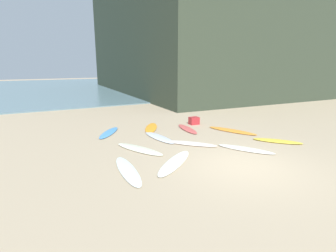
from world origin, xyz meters
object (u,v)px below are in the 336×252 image
Objects in this scene: surfboard_5 at (139,149)px; surfboard_7 at (277,141)px; surfboard_10 at (128,170)px; surfboard_4 at (109,133)px; surfboard_1 at (232,131)px; surfboard_3 at (191,143)px; surfboard_2 at (159,137)px; beach_cooler at (194,121)px; surfboard_6 at (187,129)px; surfboard_8 at (175,162)px; surfboard_9 at (151,128)px; beachgoer_near at (205,91)px; surfboard_0 at (246,149)px.

surfboard_5 is 1.21× the size of surfboard_7.
surfboard_7 is at bearing 6.01° from surfboard_10.
surfboard_5 is at bearing -48.75° from surfboard_4.
surfboard_1 is 1.18× the size of surfboard_3.
beach_cooler is at bearing -155.82° from surfboard_2.
surfboard_2 is 2.58m from surfboard_4.
surfboard_6 is 4.72m from surfboard_8.
beachgoer_near reaches higher than surfboard_9.
surfboard_9 reaches higher than surfboard_2.
surfboard_4 reaches higher than surfboard_5.
surfboard_10 is at bearing -131.40° from surfboard_6.
surfboard_1 is at bearing 171.14° from beachgoer_near.
surfboard_3 is (-1.48, 1.59, 0.01)m from surfboard_0.
surfboard_4 is 2.19m from surfboard_9.
beach_cooler is (0.70, 4.69, 0.17)m from surfboard_0.
surfboard_4 is (-4.00, 4.96, 0.00)m from surfboard_0.
surfboard_9 is at bearing -57.21° from surfboard_1.
beach_cooler is (-1.27, 4.52, 0.16)m from surfboard_7.
beach_cooler is (0.98, 0.88, 0.16)m from surfboard_6.
surfboard_3 is 3.57m from surfboard_10.
beach_cooler is at bearing 31.32° from surfboard_4.
surfboard_4 is 4.99m from surfboard_8.
surfboard_5 is 2.11m from surfboard_10.
surfboard_2 is at bearing 152.83° from beachgoer_near.
surfboard_7 is at bearing -4.19° from surfboard_4.
surfboard_7 is 0.88× the size of surfboard_9.
surfboard_3 is 0.85× the size of surfboard_10.
surfboard_2 is at bearing 74.30° from surfboard_3.
surfboard_6 is (3.36, 1.87, 0.01)m from surfboard_5.
surfboard_3 reaches higher than surfboard_1.
surfboard_3 is 0.97× the size of surfboard_4.
beachgoer_near is at bearing -138.80° from surfboard_1.
surfboard_3 is at bearing -32.37° from surfboard_5.
surfboard_3 is 1.09× the size of surfboard_7.
surfboard_3 is 0.96× the size of surfboard_9.
surfboard_10 is (-4.75, 0.14, -0.00)m from surfboard_0.
surfboard_0 is 3.13m from surfboard_8.
surfboard_8 is 1.62m from surfboard_10.
surfboard_8 is at bearing -179.42° from surfboard_3.
surfboard_2 is 1.03× the size of surfboard_9.
surfboard_2 is at bearing 15.61° from surfboard_5.
surfboard_7 is (4.20, -2.91, 0.01)m from surfboard_2.
surfboard_5 is 1.06× the size of surfboard_9.
surfboard_1 is 5.16m from surfboard_5.
beachgoer_near reaches higher than surfboard_1.
surfboard_2 is 1.10× the size of surfboard_6.
beachgoer_near reaches higher than surfboard_10.
surfboard_8 is at bearing 159.10° from beachgoer_near.
surfboard_7 is 6.04m from surfboard_9.
surfboard_1 reaches higher than surfboard_5.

